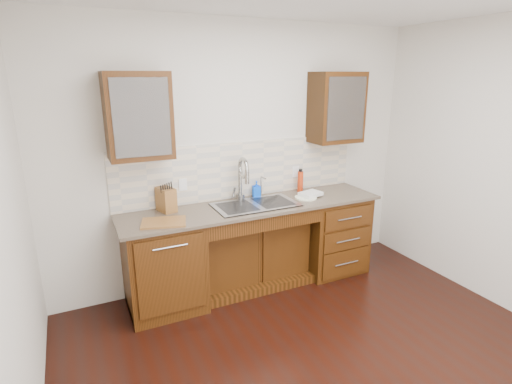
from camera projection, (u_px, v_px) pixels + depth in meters
name	position (u px, v px, depth m)	size (l,w,h in m)	color
ground	(334.00, 376.00, 3.06)	(4.00, 3.50, 0.10)	black
wall_back	(240.00, 155.00, 4.22)	(4.00, 0.10, 2.70)	beige
base_cabinet_left	(164.00, 265.00, 3.78)	(0.70, 0.62, 0.88)	#593014
base_cabinet_center	(251.00, 251.00, 4.27)	(1.20, 0.44, 0.70)	#593014
base_cabinet_right	(329.00, 232.00, 4.56)	(0.70, 0.62, 0.88)	#593014
countertop	(255.00, 206.00, 4.03)	(2.70, 0.65, 0.03)	#84705B
backsplash	(242.00, 170.00, 4.21)	(2.70, 0.02, 0.59)	beige
sink	(256.00, 213.00, 4.03)	(0.84, 0.46, 0.19)	#9E9EA5
faucet	(240.00, 181.00, 4.12)	(0.04, 0.04, 0.40)	#999993
filter_tap	(261.00, 186.00, 4.26)	(0.02, 0.02, 0.24)	#999993
upper_cabinet_left	(138.00, 116.00, 3.46)	(0.55, 0.34, 0.75)	#593014
upper_cabinet_right	(336.00, 108.00, 4.33)	(0.55, 0.34, 0.75)	#593014
outlet_left	(183.00, 185.00, 3.96)	(0.08, 0.01, 0.12)	white
outlet_right	(296.00, 172.00, 4.49)	(0.08, 0.01, 0.12)	white
soap_bottle	(256.00, 189.00, 4.26)	(0.08, 0.08, 0.18)	#0751F4
water_bottle	(300.00, 182.00, 4.44)	(0.06, 0.06, 0.23)	#B32D0D
plate	(306.00, 197.00, 4.24)	(0.23, 0.23, 0.01)	white
dish_towel	(311.00, 194.00, 4.27)	(0.23, 0.17, 0.04)	white
knife_block	(166.00, 200.00, 3.81)	(0.13, 0.21, 0.23)	#916024
cutting_board	(164.00, 222.00, 3.52)	(0.38, 0.27, 0.02)	#945E22
cup_left_a	(130.00, 123.00, 3.45)	(0.11, 0.11, 0.09)	white
cup_left_b	(153.00, 121.00, 3.53)	(0.11, 0.11, 0.10)	white
cup_right_a	(325.00, 113.00, 4.29)	(0.13, 0.13, 0.10)	white
cup_right_b	(341.00, 113.00, 4.37)	(0.09, 0.09, 0.09)	white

